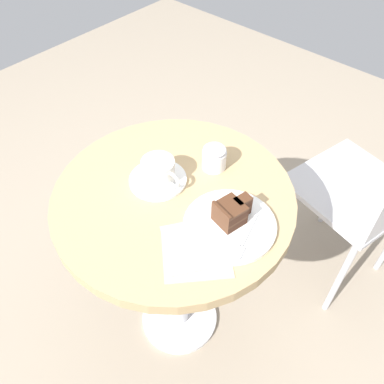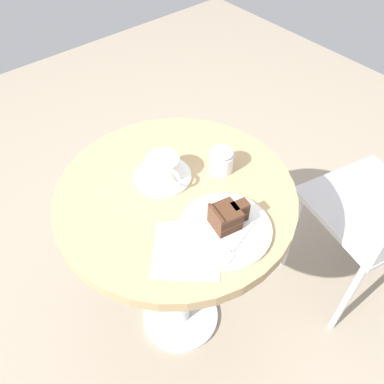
{
  "view_description": "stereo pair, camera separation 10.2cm",
  "coord_description": "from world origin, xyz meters",
  "views": [
    {
      "loc": [
        0.52,
        -0.51,
        1.52
      ],
      "look_at": [
        0.06,
        0.01,
        0.77
      ],
      "focal_mm": 38.0,
      "sensor_mm": 36.0,
      "label": 1
    },
    {
      "loc": [
        0.59,
        -0.43,
        1.52
      ],
      "look_at": [
        0.06,
        0.01,
        0.77
      ],
      "focal_mm": 38.0,
      "sensor_mm": 36.0,
      "label": 2
    }
  ],
  "objects": [
    {
      "name": "coffee_cup",
      "position": [
        -0.06,
        0.01,
        0.77
      ],
      "size": [
        0.12,
        0.09,
        0.07
      ],
      "color": "white",
      "rests_on": "saucer"
    },
    {
      "name": "sugar_pot",
      "position": [
        0.01,
        0.15,
        0.76
      ],
      "size": [
        0.07,
        0.07,
        0.07
      ],
      "color": "white",
      "rests_on": "cafe_table"
    },
    {
      "name": "napkin",
      "position": [
        0.16,
        -0.09,
        0.73
      ],
      "size": [
        0.23,
        0.22,
        0.0
      ],
      "rotation": [
        0.0,
        0.0,
        2.4
      ],
      "color": "beige",
      "rests_on": "cafe_table"
    },
    {
      "name": "ground_plane",
      "position": [
        0.0,
        0.0,
        -0.01
      ],
      "size": [
        4.4,
        4.4,
        0.01
      ],
      "primitive_type": "cube",
      "color": "gray",
      "rests_on": "ground"
    },
    {
      "name": "teaspoon",
      "position": [
        -0.02,
        0.02,
        0.74
      ],
      "size": [
        0.09,
        0.08,
        0.0
      ],
      "rotation": [
        0.0,
        0.0,
        5.54
      ],
      "color": "silver",
      "rests_on": "saucer"
    },
    {
      "name": "fork",
      "position": [
        0.23,
        -0.01,
        0.74
      ],
      "size": [
        0.05,
        0.14,
        0.0
      ],
      "rotation": [
        0.0,
        0.0,
        4.98
      ],
      "color": "silver",
      "rests_on": "cake_plate"
    },
    {
      "name": "cake_plate",
      "position": [
        0.18,
        0.01,
        0.73
      ],
      "size": [
        0.23,
        0.23,
        0.01
      ],
      "color": "white",
      "rests_on": "cafe_table"
    },
    {
      "name": "cake_slice",
      "position": [
        0.17,
        0.02,
        0.77
      ],
      "size": [
        0.08,
        0.1,
        0.06
      ],
      "rotation": [
        0.0,
        0.0,
        1.36
      ],
      "color": "#422619",
      "rests_on": "cake_plate"
    },
    {
      "name": "saucer",
      "position": [
        -0.07,
        0.01,
        0.73
      ],
      "size": [
        0.16,
        0.16,
        0.01
      ],
      "color": "white",
      "rests_on": "cafe_table"
    },
    {
      "name": "cafe_table",
      "position": [
        0.0,
        0.0,
        0.6
      ],
      "size": [
        0.65,
        0.65,
        0.73
      ],
      "color": "tan",
      "rests_on": "ground"
    }
  ]
}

